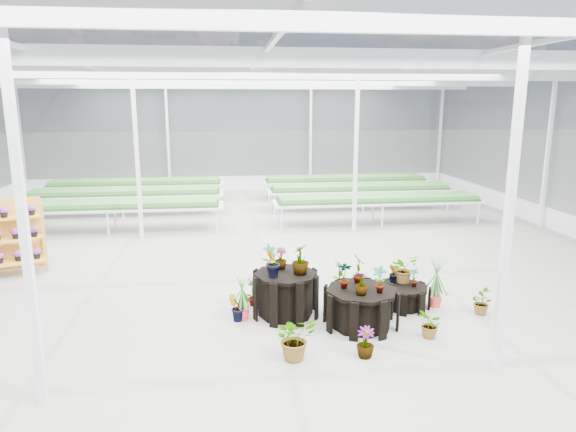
{
  "coord_description": "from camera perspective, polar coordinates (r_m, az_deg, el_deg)",
  "views": [
    {
      "loc": [
        -0.65,
        -10.12,
        3.66
      ],
      "look_at": [
        0.65,
        0.54,
        1.3
      ],
      "focal_mm": 32.0,
      "sensor_mm": 36.0,
      "label": 1
    }
  ],
  "objects": [
    {
      "name": "plinth_mid",
      "position": [
        8.8,
        8.1,
        -10.03
      ],
      "size": [
        1.63,
        1.63,
        0.65
      ],
      "primitive_type": "cylinder",
      "rotation": [
        0.0,
        0.0,
        -0.43
      ],
      "color": "black",
      "rests_on": "ground"
    },
    {
      "name": "plinth_tall",
      "position": [
        9.11,
        -0.28,
        -8.66
      ],
      "size": [
        1.44,
        1.44,
        0.78
      ],
      "primitive_type": "cylinder",
      "rotation": [
        0.0,
        0.0,
        0.32
      ],
      "color": "black",
      "rests_on": "ground"
    },
    {
      "name": "steel_frame",
      "position": [
        10.24,
        -3.27,
        4.46
      ],
      "size": [
        18.0,
        24.0,
        4.5
      ],
      "primitive_type": null,
      "color": "silver",
      "rests_on": "ground"
    },
    {
      "name": "plinth_low",
      "position": [
        9.75,
        12.76,
        -8.71
      ],
      "size": [
        1.15,
        1.15,
        0.4
      ],
      "primitive_type": "cylinder",
      "rotation": [
        0.0,
        0.0,
        -0.36
      ],
      "color": "black",
      "rests_on": "ground"
    },
    {
      "name": "nursery_benches",
      "position": [
        17.64,
        -4.73,
        1.76
      ],
      "size": [
        16.0,
        7.0,
        0.84
      ],
      "primitive_type": null,
      "color": "silver",
      "rests_on": "ground"
    },
    {
      "name": "greenhouse_shell",
      "position": [
        10.24,
        -3.27,
        4.46
      ],
      "size": [
        18.0,
        24.0,
        4.5
      ],
      "primitive_type": null,
      "color": "white",
      "rests_on": "ground"
    },
    {
      "name": "ground_plane",
      "position": [
        10.79,
        -3.13,
        -7.47
      ],
      "size": [
        24.0,
        24.0,
        0.0
      ],
      "primitive_type": "plane",
      "color": "gray",
      "rests_on": "ground"
    },
    {
      "name": "shelf_rack",
      "position": [
        12.68,
        -28.78,
        -2.18
      ],
      "size": [
        1.71,
        1.31,
        1.61
      ],
      "primitive_type": null,
      "rotation": [
        0.0,
        0.0,
        0.38
      ],
      "color": "#CA8430",
      "rests_on": "ground"
    },
    {
      "name": "nursery_plants",
      "position": [
        8.98,
        6.09,
        -8.32
      ],
      "size": [
        4.68,
        3.29,
        1.31
      ],
      "color": "#377231",
      "rests_on": "ground"
    }
  ]
}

